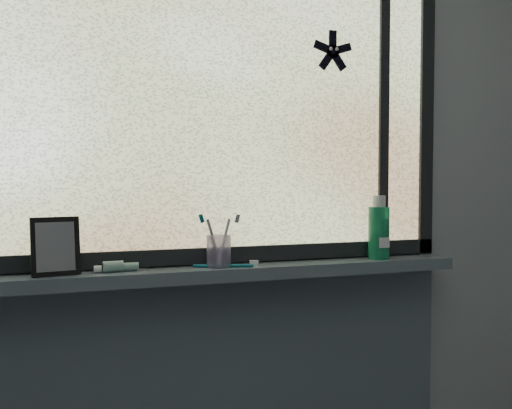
{
  "coord_description": "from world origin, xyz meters",
  "views": [
    {
      "loc": [
        -0.47,
        -0.47,
        1.29
      ],
      "look_at": [
        0.05,
        1.05,
        1.22
      ],
      "focal_mm": 40.0,
      "sensor_mm": 36.0,
      "label": 1
    }
  ],
  "objects": [
    {
      "name": "wall_back",
      "position": [
        0.0,
        1.3,
        1.25
      ],
      "size": [
        3.0,
        0.01,
        2.5
      ],
      "primitive_type": "cube",
      "color": "#9EA3A8",
      "rests_on": "ground"
    },
    {
      "name": "windowsill",
      "position": [
        0.0,
        1.23,
        1.0
      ],
      "size": [
        1.62,
        0.14,
        0.04
      ],
      "primitive_type": "cube",
      "color": "#505E6B",
      "rests_on": "wall_back"
    },
    {
      "name": "window_pane",
      "position": [
        0.0,
        1.28,
        1.53
      ],
      "size": [
        1.5,
        0.01,
        1.0
      ],
      "primitive_type": "cube",
      "color": "silver",
      "rests_on": "wall_back"
    },
    {
      "name": "frame_bottom",
      "position": [
        0.0,
        1.28,
        1.05
      ],
      "size": [
        1.6,
        0.03,
        0.05
      ],
      "primitive_type": "cube",
      "color": "black",
      "rests_on": "windowsill"
    },
    {
      "name": "frame_right",
      "position": [
        0.78,
        1.28,
        1.53
      ],
      "size": [
        0.05,
        0.03,
        1.1
      ],
      "primitive_type": "cube",
      "color": "black",
      "rests_on": "wall_back"
    },
    {
      "name": "frame_mullion",
      "position": [
        0.6,
        1.28,
        1.53
      ],
      "size": [
        0.03,
        0.03,
        1.0
      ],
      "primitive_type": "cube",
      "color": "black",
      "rests_on": "wall_back"
    },
    {
      "name": "starfish_sticker",
      "position": [
        0.4,
        1.27,
        1.72
      ],
      "size": [
        0.15,
        0.02,
        0.15
      ],
      "primitive_type": null,
      "color": "black",
      "rests_on": "window_pane"
    },
    {
      "name": "vanity_mirror",
      "position": [
        -0.49,
        1.22,
        1.1
      ],
      "size": [
        0.14,
        0.09,
        0.17
      ],
      "primitive_type": "cube",
      "rotation": [
        0.0,
        0.0,
        0.16
      ],
      "color": "black",
      "rests_on": "windowsill"
    },
    {
      "name": "toothpaste_tube",
      "position": [
        -0.31,
        1.23,
        1.04
      ],
      "size": [
        0.18,
        0.04,
        0.03
      ],
      "primitive_type": null,
      "rotation": [
        0.0,
        0.0,
        -0.01
      ],
      "color": "silver",
      "rests_on": "windowsill"
    },
    {
      "name": "toothbrush_cup",
      "position": [
        -0.01,
        1.22,
        1.07
      ],
      "size": [
        0.09,
        0.09,
        0.1
      ],
      "primitive_type": "cylinder",
      "rotation": [
        0.0,
        0.0,
        -0.29
      ],
      "color": "#B19ED1",
      "rests_on": "windowsill"
    },
    {
      "name": "toothbrush_lying",
      "position": [
        0.0,
        1.21,
        1.03
      ],
      "size": [
        0.22,
        0.09,
        0.02
      ],
      "primitive_type": null,
      "rotation": [
        0.0,
        0.0,
        -0.29
      ],
      "color": "#0C6371",
      "rests_on": "windowsill"
    },
    {
      "name": "mouthwash_bottle",
      "position": [
        0.55,
        1.22,
        1.13
      ],
      "size": [
        0.09,
        0.09,
        0.18
      ],
      "primitive_type": "cylinder",
      "rotation": [
        0.0,
        0.0,
        0.4
      ],
      "color": "#1FA46D",
      "rests_on": "windowsill"
    },
    {
      "name": "cream_tube",
      "position": [
        0.58,
        1.23,
        1.09
      ],
      "size": [
        0.05,
        0.05,
        0.1
      ],
      "primitive_type": "cylinder",
      "rotation": [
        0.0,
        0.0,
        -0.23
      ],
      "color": "silver",
      "rests_on": "windowsill"
    }
  ]
}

